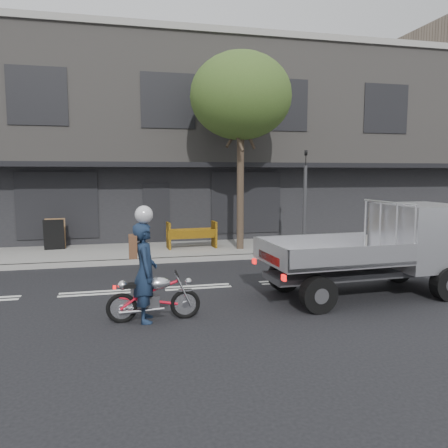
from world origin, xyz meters
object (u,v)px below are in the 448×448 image
traffic_light_pole (305,206)px  flatbed_ute (405,240)px  motorcycle (154,296)px  sandwich_board (54,235)px  street_tree (241,97)px  rider (145,272)px  construction_barrier (193,235)px

traffic_light_pole → flatbed_ute: (0.37, -4.85, -0.44)m
traffic_light_pole → motorcycle: size_ratio=2.00×
motorcycle → sandwich_board: size_ratio=1.67×
street_tree → sandwich_board: (-6.22, 1.13, -4.60)m
rider → flatbed_ute: (5.92, 0.68, 0.29)m
rider → construction_barrier: bearing=-15.6°
sandwich_board → rider: bearing=-75.9°
street_tree → rider: size_ratio=3.64×
flatbed_ute → sandwich_board: 10.99m
street_tree → rider: bearing=-119.1°
street_tree → rider: street_tree is taller
traffic_light_pole → flatbed_ute: size_ratio=0.75×
traffic_light_pole → motorcycle: (-5.40, -5.52, -1.19)m
street_tree → flatbed_ute: street_tree is taller
street_tree → sandwich_board: 7.82m
traffic_light_pole → sandwich_board: size_ratio=3.33×
construction_barrier → flatbed_ute: bearing=-56.1°
rider → street_tree: bearing=-28.4°
rider → construction_barrier: 6.90m
flatbed_ute → traffic_light_pole: bearing=91.4°
traffic_light_pole → construction_barrier: (-3.61, 1.09, -1.02)m
flatbed_ute → sandwich_board: bearing=138.5°
motorcycle → rider: (-0.15, 0.00, 0.46)m
motorcycle → flatbed_ute: 5.86m
street_tree → flatbed_ute: bearing=-67.4°
motorcycle → rider: bearing=-179.3°
traffic_light_pole → construction_barrier: size_ratio=2.03×
motorcycle → rider: rider is taller
street_tree → flatbed_ute: (2.37, -5.70, -4.06)m
street_tree → motorcycle: 8.68m
rider → sandwich_board: (-2.67, 7.51, -0.25)m
flatbed_ute → sandwich_board: flatbed_ute is taller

